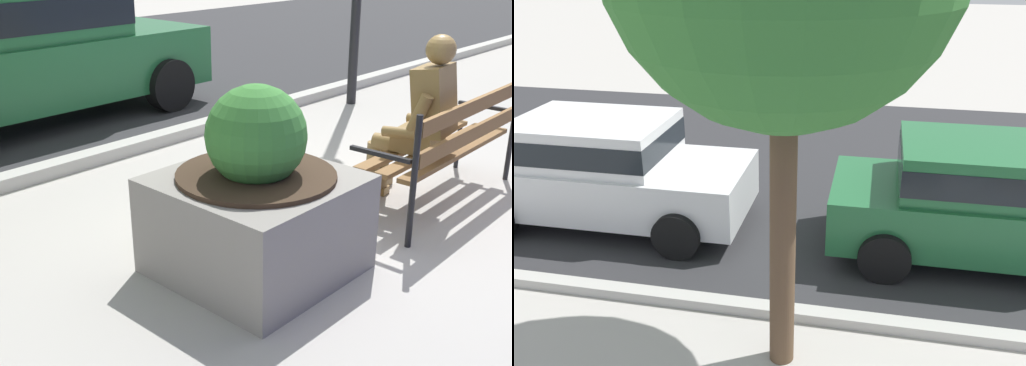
{
  "view_description": "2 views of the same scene",
  "coord_description": "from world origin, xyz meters",
  "views": [
    {
      "loc": [
        -4.32,
        -2.1,
        2.03
      ],
      "look_at": [
        -1.62,
        0.37,
        0.6
      ],
      "focal_mm": 44.48,
      "sensor_mm": 36.0,
      "label": 1
    },
    {
      "loc": [
        -2.21,
        -2.1,
        3.79
      ],
      "look_at": [
        -3.61,
        4.71,
        0.8
      ],
      "focal_mm": 38.96,
      "sensor_mm": 36.0,
      "label": 2
    }
  ],
  "objects": [
    {
      "name": "parked_car_green",
      "position": [
        -0.75,
        4.71,
        0.84
      ],
      "size": [
        4.11,
        1.94,
        1.56
      ],
      "color": "#236638",
      "rests_on": "ground"
    },
    {
      "name": "parked_car_white",
      "position": [
        -6.07,
        4.71,
        0.84
      ],
      "size": [
        4.11,
        1.94,
        1.56
      ],
      "color": "silver",
      "rests_on": "ground"
    },
    {
      "name": "street_surface",
      "position": [
        0.0,
        7.5,
        0.0
      ],
      "size": [
        60.0,
        9.0,
        0.01
      ],
      "primitive_type": "cube",
      "color": "#2D2D30",
      "rests_on": "ground"
    }
  ]
}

